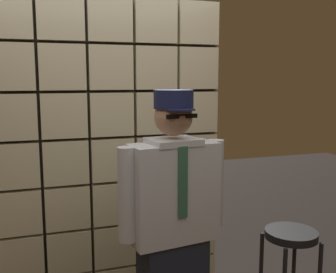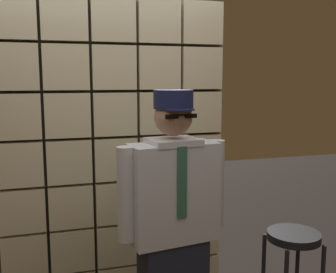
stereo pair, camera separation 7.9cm
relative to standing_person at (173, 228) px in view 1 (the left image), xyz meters
The scene contains 3 objects.
glass_block_wall 0.84m from the standing_person, 105.64° to the left, with size 1.69×0.10×2.35m.
standing_person is the anchor object (origin of this frame).
bar_stool 0.87m from the standing_person, ahead, with size 0.34×0.34×0.76m.
Camera 1 is at (-0.52, -1.61, 1.75)m, focal length 42.43 mm.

